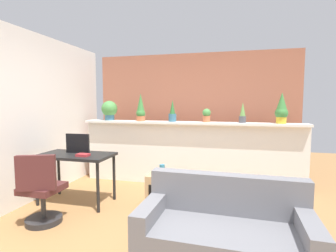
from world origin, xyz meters
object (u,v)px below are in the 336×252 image
(potted_plant_1, at_px, (141,109))
(desk, at_px, (76,159))
(potted_plant_4, at_px, (243,114))
(book_on_desk, at_px, (83,155))
(couch, at_px, (224,236))
(tv_monitor, at_px, (78,143))
(potted_plant_0, at_px, (109,110))
(potted_plant_3, at_px, (207,115))
(office_chair, at_px, (41,195))
(potted_plant_2, at_px, (172,113))
(potted_plant_5, at_px, (282,109))
(side_cube_shelf, at_px, (162,191))
(vase_on_shelf, at_px, (162,170))

(potted_plant_1, xyz_separation_m, desk, (-0.60, -1.20, -0.74))
(potted_plant_4, height_order, book_on_desk, potted_plant_4)
(couch, bearing_deg, tv_monitor, 154.15)
(potted_plant_0, relative_size, potted_plant_3, 1.58)
(tv_monitor, height_order, office_chair, tv_monitor)
(office_chair, bearing_deg, potted_plant_4, 39.42)
(potted_plant_0, bearing_deg, book_on_desk, -79.06)
(potted_plant_0, xyz_separation_m, couch, (2.30, -2.27, -1.10))
(potted_plant_1, xyz_separation_m, office_chair, (-0.59, -1.96, -1.01))
(potted_plant_0, xyz_separation_m, desk, (0.07, -1.26, -0.72))
(potted_plant_2, height_order, book_on_desk, potted_plant_2)
(couch, bearing_deg, potted_plant_4, 84.70)
(potted_plant_1, relative_size, potted_plant_4, 1.45)
(potted_plant_5, height_order, couch, potted_plant_5)
(tv_monitor, bearing_deg, side_cube_shelf, 1.97)
(potted_plant_3, bearing_deg, potted_plant_2, -177.88)
(potted_plant_1, distance_m, office_chair, 2.28)
(potted_plant_2, xyz_separation_m, desk, (-1.21, -1.20, -0.67))
(tv_monitor, xyz_separation_m, side_cube_shelf, (1.33, 0.05, -0.65))
(potted_plant_1, height_order, potted_plant_2, potted_plant_1)
(potted_plant_4, bearing_deg, potted_plant_0, 179.67)
(potted_plant_0, relative_size, potted_plant_5, 0.74)
(vase_on_shelf, bearing_deg, desk, -175.91)
(vase_on_shelf, bearing_deg, couch, -50.57)
(potted_plant_3, height_order, couch, potted_plant_3)
(potted_plant_2, relative_size, desk, 0.36)
(potted_plant_4, distance_m, side_cube_shelf, 1.92)
(tv_monitor, bearing_deg, potted_plant_0, 92.63)
(potted_plant_2, xyz_separation_m, potted_plant_3, (0.62, 0.02, -0.04))
(tv_monitor, bearing_deg, potted_plant_2, 42.49)
(potted_plant_0, relative_size, couch, 0.24)
(potted_plant_0, xyz_separation_m, book_on_desk, (0.27, -1.37, -0.61))
(potted_plant_1, bearing_deg, potted_plant_2, 0.18)
(potted_plant_4, bearing_deg, potted_plant_3, -178.58)
(side_cube_shelf, bearing_deg, potted_plant_4, 44.78)
(desk, relative_size, tv_monitor, 2.86)
(potted_plant_0, bearing_deg, potted_plant_4, -0.33)
(potted_plant_3, distance_m, tv_monitor, 2.21)
(potted_plant_2, distance_m, potted_plant_3, 0.62)
(potted_plant_1, xyz_separation_m, couch, (1.63, -2.21, -1.12))
(potted_plant_2, bearing_deg, tv_monitor, -137.51)
(potted_plant_5, relative_size, side_cube_shelf, 1.03)
(side_cube_shelf, height_order, vase_on_shelf, vase_on_shelf)
(potted_plant_3, relative_size, potted_plant_5, 0.47)
(potted_plant_3, distance_m, desk, 2.29)
(potted_plant_2, distance_m, potted_plant_4, 1.23)
(office_chair, bearing_deg, side_cube_shelf, 34.03)
(desk, distance_m, tv_monitor, 0.25)
(book_on_desk, distance_m, couch, 2.28)
(side_cube_shelf, height_order, book_on_desk, book_on_desk)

